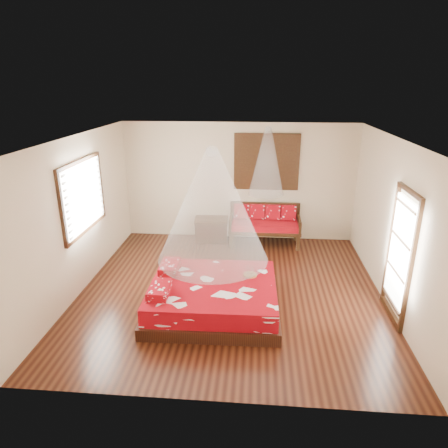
% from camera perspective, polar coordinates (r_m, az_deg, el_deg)
% --- Properties ---
extents(room, '(5.54, 5.54, 2.84)m').
position_cam_1_polar(room, '(6.97, 0.98, 0.66)').
color(room, black).
rests_on(room, ground).
extents(bed, '(2.21, 2.01, 0.64)m').
position_cam_1_polar(bed, '(6.85, -1.68, -10.27)').
color(bed, black).
rests_on(bed, floor).
extents(daybed, '(1.66, 0.74, 0.94)m').
position_cam_1_polar(daybed, '(9.49, 5.83, 0.20)').
color(daybed, black).
rests_on(daybed, floor).
extents(storage_chest, '(0.84, 0.64, 0.55)m').
position_cam_1_polar(storage_chest, '(9.70, -1.81, -0.78)').
color(storage_chest, black).
rests_on(storage_chest, floor).
extents(shutter_panel, '(1.52, 0.06, 1.32)m').
position_cam_1_polar(shutter_panel, '(9.46, 6.10, 8.81)').
color(shutter_panel, black).
rests_on(shutter_panel, wall_back).
extents(window_left, '(0.10, 1.74, 1.34)m').
position_cam_1_polar(window_left, '(7.73, -19.42, 3.77)').
color(window_left, black).
rests_on(window_left, wall_left).
extents(glazed_door, '(0.08, 1.02, 2.16)m').
position_cam_1_polar(glazed_door, '(6.90, 23.77, -4.25)').
color(glazed_door, black).
rests_on(glazed_door, floor).
extents(wine_tray, '(0.24, 0.24, 0.20)m').
position_cam_1_polar(wine_tray, '(6.96, 3.75, -6.99)').
color(wine_tray, brown).
rests_on(wine_tray, bed).
extents(mosquito_net_main, '(1.78, 1.78, 1.80)m').
position_cam_1_polar(mosquito_net_main, '(6.21, -1.64, 2.60)').
color(mosquito_net_main, white).
rests_on(mosquito_net_main, ceiling).
extents(mosquito_net_daybed, '(0.80, 0.80, 1.50)m').
position_cam_1_polar(mosquito_net_daybed, '(8.98, 6.16, 8.87)').
color(mosquito_net_daybed, white).
rests_on(mosquito_net_daybed, ceiling).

